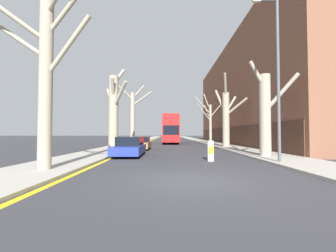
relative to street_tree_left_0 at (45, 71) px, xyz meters
The scene contains 16 objects.
ground_plane 7.40m from the street_tree_left_0, 15.54° to the right, with size 300.00×300.00×0.00m, color #333338.
sidewalk_left 48.54m from the street_tree_left_0, 90.47° to the left, with size 3.36×120.00×0.12m, color #A39E93.
sidewalk_right 50.04m from the street_tree_left_0, 75.90° to the left, with size 3.36×120.00×0.12m, color #A39E93.
building_facade_right 31.64m from the street_tree_left_0, 53.29° to the left, with size 10.08×41.42×14.75m.
kerb_line_stripe 48.57m from the street_tree_left_0, 88.27° to the left, with size 0.24×120.00×0.01m, color yellow.
street_tree_left_0 is the anchor object (origin of this frame).
street_tree_left_1 11.37m from the street_tree_left_0, 89.45° to the left, with size 2.69×3.23×7.85m.
street_tree_left_2 22.04m from the street_tree_left_0, 89.51° to the left, with size 5.16×2.08×8.68m.
street_tree_right_0 13.04m from the street_tree_left_0, 26.10° to the left, with size 3.04×3.80×6.43m.
street_tree_right_1 19.62m from the street_tree_left_0, 53.56° to the left, with size 2.95×3.32×8.07m.
street_tree_right_2 27.95m from the street_tree_left_0, 65.57° to the left, with size 4.15×2.20×8.06m.
double_decker_bus 27.98m from the street_tree_left_0, 78.55° to the left, with size 2.49×11.36×4.40m.
parked_car_0 8.02m from the street_tree_left_0, 70.68° to the left, with size 1.89×4.59×1.37m.
parked_car_1 13.90m from the street_tree_left_0, 79.79° to the left, with size 1.85×4.39×1.25m.
lamp_post 11.19m from the street_tree_left_0, 13.06° to the left, with size 1.40×0.20×8.90m.
traffic_bollard 9.19m from the street_tree_left_0, 26.21° to the left, with size 0.36×0.38×1.18m.
Camera 1 is at (-0.75, -7.64, 1.60)m, focal length 24.00 mm.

